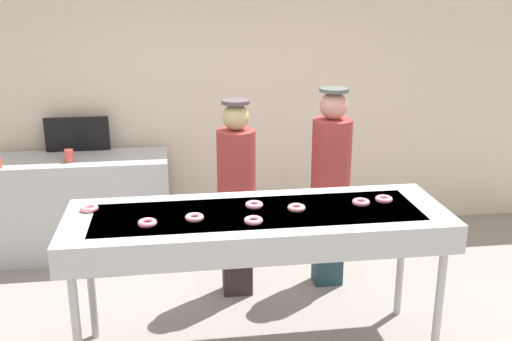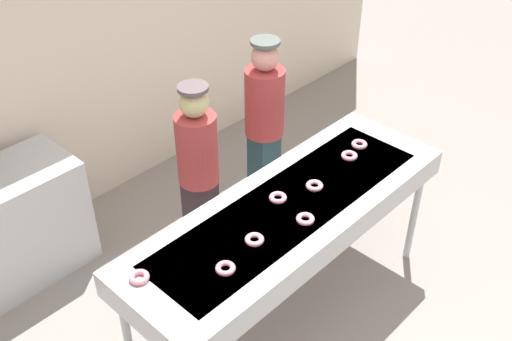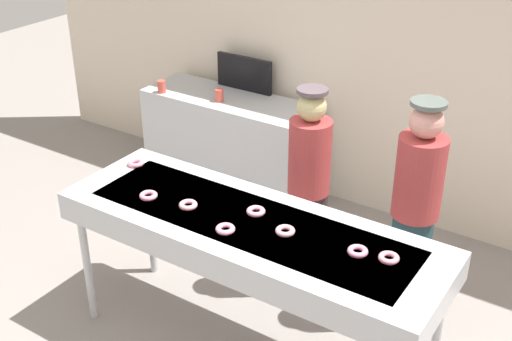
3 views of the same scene
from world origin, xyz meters
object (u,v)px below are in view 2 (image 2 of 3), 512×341
(strawberry_donut_3, at_px, (315,186))
(fryer_conveyor, at_px, (289,216))
(strawberry_donut_2, at_px, (225,268))
(strawberry_donut_5, at_px, (278,198))
(strawberry_donut_4, at_px, (305,219))
(strawberry_donut_1, at_px, (254,240))
(worker_baker, at_px, (264,123))
(worker_assistant, at_px, (199,173))
(strawberry_donut_6, at_px, (359,144))
(strawberry_donut_7, at_px, (349,156))
(strawberry_donut_0, at_px, (139,277))

(strawberry_donut_3, bearing_deg, fryer_conveyor, 179.20)
(strawberry_donut_2, relative_size, strawberry_donut_3, 1.00)
(fryer_conveyor, height_order, strawberry_donut_5, strawberry_donut_5)
(strawberry_donut_4, bearing_deg, strawberry_donut_1, 164.45)
(strawberry_donut_5, relative_size, worker_baker, 0.07)
(worker_baker, bearing_deg, strawberry_donut_3, 73.39)
(strawberry_donut_1, distance_m, worker_assistant, 1.02)
(fryer_conveyor, distance_m, strawberry_donut_4, 0.22)
(fryer_conveyor, xyz_separation_m, worker_assistant, (-0.05, 0.86, -0.05))
(strawberry_donut_2, relative_size, strawberry_donut_5, 1.00)
(strawberry_donut_4, relative_size, worker_baker, 0.07)
(strawberry_donut_2, xyz_separation_m, worker_assistant, (0.67, 0.99, -0.16))
(fryer_conveyor, bearing_deg, strawberry_donut_5, 97.43)
(strawberry_donut_1, bearing_deg, fryer_conveyor, 10.54)
(strawberry_donut_6, distance_m, worker_baker, 0.86)
(strawberry_donut_5, distance_m, strawberry_donut_7, 0.73)
(strawberry_donut_2, relative_size, strawberry_donut_6, 1.00)
(fryer_conveyor, bearing_deg, strawberry_donut_1, -169.46)
(strawberry_donut_3, relative_size, strawberry_donut_7, 1.00)
(fryer_conveyor, distance_m, strawberry_donut_1, 0.44)
(strawberry_donut_4, height_order, strawberry_donut_6, same)
(strawberry_donut_3, bearing_deg, worker_baker, 62.39)
(strawberry_donut_1, relative_size, worker_assistant, 0.07)
(strawberry_donut_0, distance_m, strawberry_donut_1, 0.73)
(strawberry_donut_4, distance_m, strawberry_donut_7, 0.81)
(strawberry_donut_0, distance_m, strawberry_donut_3, 1.38)
(worker_assistant, bearing_deg, strawberry_donut_3, 117.43)
(strawberry_donut_0, distance_m, strawberry_donut_6, 2.01)
(strawberry_donut_4, distance_m, worker_baker, 1.37)
(strawberry_donut_0, distance_m, strawberry_donut_7, 1.83)
(strawberry_donut_4, bearing_deg, strawberry_donut_7, 16.15)
(fryer_conveyor, height_order, strawberry_donut_7, strawberry_donut_7)
(strawberry_donut_6, bearing_deg, fryer_conveyor, -174.87)
(strawberry_donut_1, distance_m, worker_baker, 1.54)
(strawberry_donut_7, relative_size, worker_baker, 0.07)
(fryer_conveyor, relative_size, strawberry_donut_1, 21.03)
(strawberry_donut_4, height_order, worker_baker, worker_baker)
(strawberry_donut_6, height_order, strawberry_donut_7, same)
(strawberry_donut_1, height_order, strawberry_donut_6, same)
(strawberry_donut_0, height_order, strawberry_donut_2, same)
(strawberry_donut_6, xyz_separation_m, worker_baker, (-0.15, 0.84, -0.10))
(strawberry_donut_6, height_order, worker_baker, worker_baker)
(fryer_conveyor, xyz_separation_m, strawberry_donut_6, (0.90, 0.08, 0.11))
(strawberry_donut_5, bearing_deg, strawberry_donut_2, -162.60)
(strawberry_donut_7, bearing_deg, strawberry_donut_6, 11.77)
(strawberry_donut_0, relative_size, strawberry_donut_4, 1.00)
(strawberry_donut_3, height_order, strawberry_donut_4, same)
(strawberry_donut_7, bearing_deg, strawberry_donut_0, 175.68)
(strawberry_donut_0, bearing_deg, strawberry_donut_4, -18.97)
(strawberry_donut_0, relative_size, worker_assistant, 0.07)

